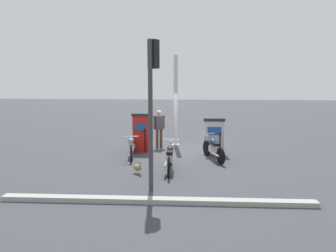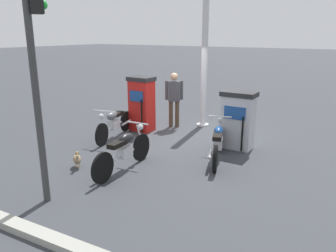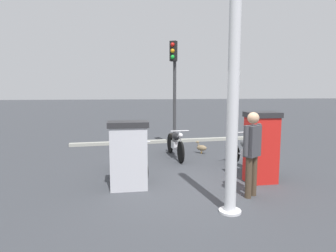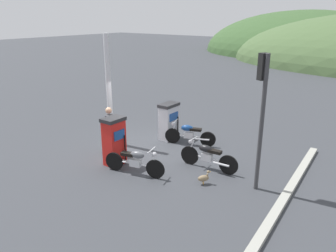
{
  "view_description": "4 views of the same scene",
  "coord_description": "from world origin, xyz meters",
  "px_view_note": "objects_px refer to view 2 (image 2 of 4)",
  "views": [
    {
      "loc": [
        11.88,
        1.06,
        2.69
      ],
      "look_at": [
        1.24,
        -0.26,
        1.27
      ],
      "focal_mm": 30.04,
      "sensor_mm": 36.0,
      "label": 1
    },
    {
      "loc": [
        8.18,
        4.48,
        2.93
      ],
      "look_at": [
        1.63,
        0.34,
        0.76
      ],
      "focal_mm": 35.77,
      "sensor_mm": 36.0,
      "label": 2
    },
    {
      "loc": [
        -6.1,
        1.62,
        2.17
      ],
      "look_at": [
        1.5,
        0.46,
        1.21
      ],
      "focal_mm": 31.03,
      "sensor_mm": 36.0,
      "label": 3
    },
    {
      "loc": [
        7.95,
        -8.91,
        4.91
      ],
      "look_at": [
        0.85,
        0.57,
        0.94
      ],
      "focal_mm": 35.93,
      "sensor_mm": 36.0,
      "label": 4
    }
  ],
  "objects_px": {
    "motorcycle_extra": "(124,150)",
    "fuel_pump_near": "(142,104)",
    "fuel_pump_far": "(238,120)",
    "wandering_duck": "(77,159)",
    "roadside_traffic_light": "(36,49)",
    "motorcycle_near_pump": "(114,123)",
    "canopy_support_pole": "(204,62)",
    "motorcycle_far_pump": "(218,142)",
    "attendant_person": "(174,96)"
  },
  "relations": [
    {
      "from": "motorcycle_extra",
      "to": "fuel_pump_near",
      "type": "bearing_deg",
      "value": -150.48
    },
    {
      "from": "fuel_pump_near",
      "to": "fuel_pump_far",
      "type": "bearing_deg",
      "value": 90.0
    },
    {
      "from": "wandering_duck",
      "to": "roadside_traffic_light",
      "type": "relative_size",
      "value": 0.11
    },
    {
      "from": "motorcycle_near_pump",
      "to": "canopy_support_pole",
      "type": "height_order",
      "value": "canopy_support_pole"
    },
    {
      "from": "motorcycle_near_pump",
      "to": "roadside_traffic_light",
      "type": "bearing_deg",
      "value": 23.3
    },
    {
      "from": "motorcycle_far_pump",
      "to": "motorcycle_extra",
      "type": "relative_size",
      "value": 0.93
    },
    {
      "from": "fuel_pump_near",
      "to": "motorcycle_near_pump",
      "type": "relative_size",
      "value": 0.81
    },
    {
      "from": "fuel_pump_far",
      "to": "motorcycle_extra",
      "type": "height_order",
      "value": "fuel_pump_far"
    },
    {
      "from": "motorcycle_near_pump",
      "to": "attendant_person",
      "type": "height_order",
      "value": "attendant_person"
    },
    {
      "from": "fuel_pump_far",
      "to": "motorcycle_extra",
      "type": "distance_m",
      "value": 3.15
    },
    {
      "from": "motorcycle_near_pump",
      "to": "motorcycle_far_pump",
      "type": "xyz_separation_m",
      "value": [
        -0.04,
        3.19,
        -0.02
      ]
    },
    {
      "from": "fuel_pump_near",
      "to": "canopy_support_pole",
      "type": "bearing_deg",
      "value": 139.32
    },
    {
      "from": "motorcycle_far_pump",
      "to": "canopy_support_pole",
      "type": "height_order",
      "value": "canopy_support_pole"
    },
    {
      "from": "roadside_traffic_light",
      "to": "motorcycle_near_pump",
      "type": "bearing_deg",
      "value": -156.7
    },
    {
      "from": "motorcycle_extra",
      "to": "motorcycle_near_pump",
      "type": "bearing_deg",
      "value": -133.53
    },
    {
      "from": "motorcycle_extra",
      "to": "roadside_traffic_light",
      "type": "height_order",
      "value": "roadside_traffic_light"
    },
    {
      "from": "motorcycle_near_pump",
      "to": "attendant_person",
      "type": "relative_size",
      "value": 1.18
    },
    {
      "from": "roadside_traffic_light",
      "to": "motorcycle_far_pump",
      "type": "bearing_deg",
      "value": 153.52
    },
    {
      "from": "fuel_pump_near",
      "to": "attendant_person",
      "type": "distance_m",
      "value": 1.08
    },
    {
      "from": "attendant_person",
      "to": "wandering_duck",
      "type": "relative_size",
      "value": 3.99
    },
    {
      "from": "fuel_pump_far",
      "to": "canopy_support_pole",
      "type": "relative_size",
      "value": 0.35
    },
    {
      "from": "wandering_duck",
      "to": "attendant_person",
      "type": "bearing_deg",
      "value": 179.05
    },
    {
      "from": "wandering_duck",
      "to": "fuel_pump_near",
      "type": "bearing_deg",
      "value": -170.04
    },
    {
      "from": "fuel_pump_near",
      "to": "wandering_duck",
      "type": "relative_size",
      "value": 3.82
    },
    {
      "from": "motorcycle_extra",
      "to": "fuel_pump_far",
      "type": "bearing_deg",
      "value": 150.76
    },
    {
      "from": "motorcycle_extra",
      "to": "canopy_support_pole",
      "type": "bearing_deg",
      "value": -176.95
    },
    {
      "from": "canopy_support_pole",
      "to": "motorcycle_far_pump",
      "type": "bearing_deg",
      "value": 33.05
    },
    {
      "from": "fuel_pump_near",
      "to": "wandering_duck",
      "type": "height_order",
      "value": "fuel_pump_near"
    },
    {
      "from": "motorcycle_near_pump",
      "to": "motorcycle_extra",
      "type": "relative_size",
      "value": 0.99
    },
    {
      "from": "fuel_pump_far",
      "to": "canopy_support_pole",
      "type": "height_order",
      "value": "canopy_support_pole"
    },
    {
      "from": "motorcycle_extra",
      "to": "roadside_traffic_light",
      "type": "relative_size",
      "value": 0.53
    },
    {
      "from": "fuel_pump_near",
      "to": "wandering_duck",
      "type": "xyz_separation_m",
      "value": [
        3.19,
        0.56,
        -0.63
      ]
    },
    {
      "from": "canopy_support_pole",
      "to": "roadside_traffic_light",
      "type": "bearing_deg",
      "value": -0.31
    },
    {
      "from": "wandering_duck",
      "to": "roadside_traffic_light",
      "type": "height_order",
      "value": "roadside_traffic_light"
    },
    {
      "from": "fuel_pump_near",
      "to": "canopy_support_pole",
      "type": "relative_size",
      "value": 0.39
    },
    {
      "from": "motorcycle_near_pump",
      "to": "canopy_support_pole",
      "type": "distance_m",
      "value": 3.42
    },
    {
      "from": "attendant_person",
      "to": "fuel_pump_far",
      "type": "bearing_deg",
      "value": 70.52
    },
    {
      "from": "roadside_traffic_light",
      "to": "canopy_support_pole",
      "type": "bearing_deg",
      "value": 179.69
    },
    {
      "from": "motorcycle_near_pump",
      "to": "canopy_support_pole",
      "type": "relative_size",
      "value": 0.48
    },
    {
      "from": "attendant_person",
      "to": "canopy_support_pole",
      "type": "bearing_deg",
      "value": 133.99
    },
    {
      "from": "fuel_pump_near",
      "to": "fuel_pump_far",
      "type": "relative_size",
      "value": 1.11
    },
    {
      "from": "motorcycle_near_pump",
      "to": "motorcycle_far_pump",
      "type": "distance_m",
      "value": 3.19
    },
    {
      "from": "canopy_support_pole",
      "to": "fuel_pump_far",
      "type": "bearing_deg",
      "value": 48.85
    },
    {
      "from": "motorcycle_far_pump",
      "to": "wandering_duck",
      "type": "bearing_deg",
      "value": -48.87
    },
    {
      "from": "fuel_pump_near",
      "to": "canopy_support_pole",
      "type": "xyz_separation_m",
      "value": [
        -1.54,
        1.32,
        1.2
      ]
    },
    {
      "from": "fuel_pump_near",
      "to": "roadside_traffic_light",
      "type": "xyz_separation_m",
      "value": [
        4.5,
        1.29,
        1.83
      ]
    },
    {
      "from": "roadside_traffic_light",
      "to": "canopy_support_pole",
      "type": "xyz_separation_m",
      "value": [
        -6.04,
        0.03,
        -0.63
      ]
    },
    {
      "from": "motorcycle_near_pump",
      "to": "roadside_traffic_light",
      "type": "height_order",
      "value": "roadside_traffic_light"
    },
    {
      "from": "motorcycle_far_pump",
      "to": "motorcycle_extra",
      "type": "xyz_separation_m",
      "value": [
        1.68,
        -1.46,
        0.04
      ]
    },
    {
      "from": "motorcycle_far_pump",
      "to": "attendant_person",
      "type": "distance_m",
      "value": 3.11
    }
  ]
}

